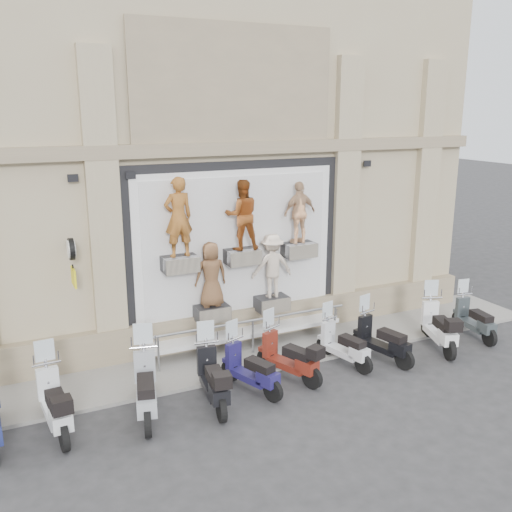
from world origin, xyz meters
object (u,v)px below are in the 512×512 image
object	(u,v)px
scooter_h	(383,331)
scooter_i	(439,318)
scooter_b	(54,392)
scooter_e	(251,360)
scooter_f	(289,348)
scooter_c	(145,376)
guard_rail	(253,338)
scooter_d	(213,369)
scooter_j	(475,311)
clock_sign_bracket	(72,256)
scooter_g	(344,337)

from	to	relation	value
scooter_h	scooter_i	xyz separation A→B (m)	(1.68, -0.03, 0.05)
scooter_b	scooter_h	bearing A→B (deg)	-4.62
scooter_i	scooter_e	bearing A→B (deg)	-159.55
scooter_f	scooter_e	bearing A→B (deg)	168.15
scooter_c	guard_rail	bearing A→B (deg)	41.30
scooter_f	scooter_i	distance (m)	4.12
scooter_d	scooter_j	world-z (taller)	scooter_d
scooter_e	scooter_h	world-z (taller)	scooter_h
scooter_h	scooter_f	bearing A→B (deg)	164.93
scooter_h	scooter_i	world-z (taller)	scooter_i
scooter_e	scooter_i	xyz separation A→B (m)	(5.10, 0.04, 0.07)
guard_rail	scooter_d	xyz separation A→B (m)	(-1.68, -1.73, 0.31)
scooter_i	scooter_h	bearing A→B (deg)	-160.97
clock_sign_bracket	scooter_e	size ratio (longest dim) A/B	0.58
scooter_b	scooter_c	distance (m)	1.65
scooter_g	scooter_h	bearing A→B (deg)	-23.21
scooter_b	scooter_f	world-z (taller)	scooter_b
scooter_b	scooter_d	world-z (taller)	scooter_b
scooter_b	scooter_i	bearing A→B (deg)	-4.71
clock_sign_bracket	scooter_c	xyz separation A→B (m)	(0.90, -2.06, -1.98)
guard_rail	scooter_g	world-z (taller)	scooter_g
scooter_d	scooter_j	distance (m)	7.35
clock_sign_bracket	scooter_b	bearing A→B (deg)	-111.31
clock_sign_bracket	scooter_i	world-z (taller)	clock_sign_bracket
guard_rail	scooter_e	xyz separation A→B (m)	(-0.77, -1.56, 0.24)
scooter_b	scooter_c	world-z (taller)	scooter_c
scooter_e	scooter_f	size ratio (longest dim) A/B	0.97
clock_sign_bracket	scooter_f	world-z (taller)	clock_sign_bracket
scooter_d	scooter_f	size ratio (longest dim) A/B	1.05
scooter_c	scooter_e	size ratio (longest dim) A/B	1.16
scooter_d	scooter_h	distance (m)	4.33
scooter_h	scooter_i	bearing A→B (deg)	-13.98
guard_rail	scooter_h	size ratio (longest dim) A/B	2.81
scooter_h	clock_sign_bracket	bearing A→B (deg)	150.33
scooter_g	scooter_j	bearing A→B (deg)	-13.47
scooter_d	scooter_e	size ratio (longest dim) A/B	1.09
scooter_g	scooter_h	xyz separation A→B (m)	(0.96, -0.18, 0.04)
scooter_j	scooter_i	bearing A→B (deg)	-164.71
scooter_d	scooter_h	bearing A→B (deg)	11.42
scooter_f	scooter_j	world-z (taller)	scooter_f
clock_sign_bracket	scooter_e	xyz separation A→B (m)	(3.13, -2.03, -2.09)
scooter_e	scooter_h	bearing A→B (deg)	-18.69
scooter_b	scooter_h	world-z (taller)	scooter_b
scooter_f	scooter_j	xyz separation A→B (m)	(5.46, 0.03, -0.03)
scooter_g	scooter_j	distance (m)	3.97
guard_rail	scooter_i	bearing A→B (deg)	-19.44
guard_rail	clock_sign_bracket	world-z (taller)	clock_sign_bracket
scooter_f	scooter_b	bearing A→B (deg)	159.33
scooter_h	scooter_b	bearing A→B (deg)	166.50
scooter_f	scooter_c	bearing A→B (deg)	162.41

